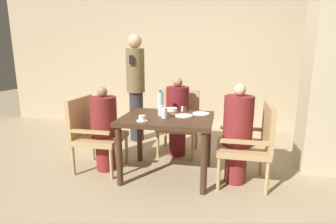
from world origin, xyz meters
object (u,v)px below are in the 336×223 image
(diner_in_far_chair, at_px, (178,116))
(chair_right_side, at_px, (251,141))
(bowl_small, at_px, (172,109))
(chair_left_side, at_px, (94,131))
(plate_main_right, at_px, (201,114))
(glass_tall_mid, at_px, (161,111))
(plate_main_left, at_px, (184,116))
(diner_in_right_chair, at_px, (237,133))
(teacup_with_saucer, at_px, (142,119))
(diner_in_left_chair, at_px, (104,128))
(chair_far_side, at_px, (179,119))
(standing_host, at_px, (136,85))
(glass_tall_near, at_px, (164,113))
(water_bottle, at_px, (160,101))

(diner_in_far_chair, distance_m, chair_right_side, 1.17)
(bowl_small, bearing_deg, chair_left_side, -161.47)
(chair_left_side, xyz_separation_m, plate_main_right, (1.31, 0.21, 0.24))
(glass_tall_mid, bearing_deg, plate_main_left, 4.46)
(chair_left_side, bearing_deg, glass_tall_mid, 2.23)
(diner_in_right_chair, distance_m, teacup_with_saucer, 1.06)
(diner_in_left_chair, height_order, chair_right_side, diner_in_left_chair)
(chair_left_side, xyz_separation_m, chair_far_side, (0.94, 0.84, 0.00))
(plate_main_left, bearing_deg, diner_in_left_chair, -176.82)
(diner_in_right_chair, bearing_deg, diner_in_left_chair, 180.00)
(diner_in_left_chair, distance_m, diner_in_far_chair, 1.05)
(standing_host, distance_m, teacup_with_saucer, 1.59)
(plate_main_left, xyz_separation_m, plate_main_right, (0.18, 0.15, 0.00))
(chair_far_side, bearing_deg, glass_tall_near, -91.02)
(teacup_with_saucer, bearing_deg, diner_in_right_chair, 14.64)
(chair_right_side, bearing_deg, glass_tall_mid, 178.13)
(bowl_small, xyz_separation_m, glass_tall_mid, (-0.08, -0.28, 0.04))
(diner_in_right_chair, relative_size, glass_tall_near, 9.55)
(chair_right_side, xyz_separation_m, glass_tall_mid, (-1.02, 0.03, 0.29))
(chair_left_side, distance_m, chair_right_side, 1.88)
(glass_tall_mid, bearing_deg, teacup_with_saucer, -114.39)
(chair_left_side, height_order, bowl_small, chair_left_side)
(diner_in_left_chair, height_order, glass_tall_mid, diner_in_left_chair)
(teacup_with_saucer, distance_m, glass_tall_near, 0.28)
(plate_main_right, xyz_separation_m, teacup_with_saucer, (-0.59, -0.47, 0.02))
(standing_host, relative_size, water_bottle, 6.69)
(plate_main_left, relative_size, bowl_small, 1.48)
(plate_main_right, bearing_deg, diner_in_far_chair, 127.48)
(chair_left_side, xyz_separation_m, diner_in_left_chair, (0.15, 0.00, 0.05))
(bowl_small, relative_size, glass_tall_mid, 1.18)
(diner_in_left_chair, height_order, bowl_small, diner_in_left_chair)
(chair_left_side, distance_m, chair_far_side, 1.26)
(chair_far_side, bearing_deg, diner_in_right_chair, -46.43)
(plate_main_left, bearing_deg, diner_in_right_chair, -5.11)
(diner_in_far_chair, distance_m, plate_main_left, 0.68)
(chair_right_side, height_order, water_bottle, water_bottle)
(plate_main_left, height_order, glass_tall_mid, glass_tall_mid)
(diner_in_far_chair, xyz_separation_m, standing_host, (-0.79, 0.52, 0.37))
(chair_left_side, distance_m, standing_host, 1.30)
(water_bottle, bearing_deg, plate_main_left, -35.50)
(glass_tall_near, height_order, glass_tall_mid, same)
(diner_in_far_chair, distance_m, diner_in_right_chair, 1.05)
(chair_far_side, height_order, water_bottle, water_bottle)
(diner_in_right_chair, height_order, teacup_with_saucer, diner_in_right_chair)
(bowl_small, bearing_deg, diner_in_far_chair, 88.92)
(diner_in_far_chair, bearing_deg, glass_tall_near, -91.22)
(diner_in_right_chair, xyz_separation_m, teacup_with_saucer, (-1.01, -0.26, 0.18))
(standing_host, relative_size, plate_main_right, 8.52)
(teacup_with_saucer, xyz_separation_m, glass_tall_mid, (0.14, 0.30, 0.03))
(chair_far_side, relative_size, plate_main_right, 4.44)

